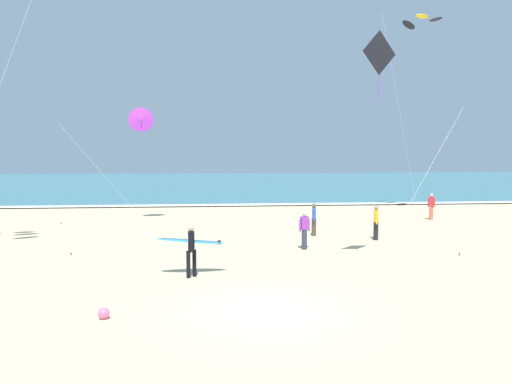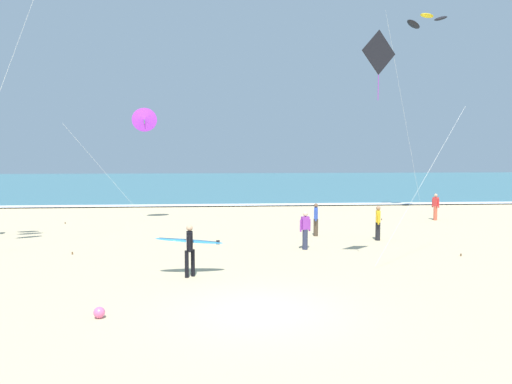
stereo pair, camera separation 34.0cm
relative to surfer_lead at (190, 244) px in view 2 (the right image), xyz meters
name	(u,v)px [view 2 (the right image)]	position (x,y,z in m)	size (l,w,h in m)	color
ground_plane	(260,311)	(1.97, -3.92, -1.05)	(160.00, 160.00, 0.00)	#D1BA8E
ocean_water	(224,183)	(1.97, 51.67, -1.01)	(160.00, 60.00, 0.08)	teal
shoreline_foam	(230,205)	(1.97, 21.97, -0.96)	(160.00, 1.44, 0.01)	white
surfer_lead	(190,244)	(0.00, 0.00, 0.00)	(2.26, 0.97, 1.71)	black
kite_arc_golden_far	(427,20)	(14.27, 15.60, 11.37)	(4.82, 4.02, 12.78)	black
kite_diamond_charcoal_high	(381,58)	(6.43, 0.50, 6.15)	(4.73, 2.25, 8.12)	black
kite_delta_violet_low	(144,120)	(-3.21, 13.45, 4.87)	(5.21, 0.94, 6.64)	purple
bystander_red_top	(436,207)	(13.92, 12.76, -0.23)	(0.32, 0.44, 1.59)	#D8593F
bystander_yellow_top	(378,223)	(8.27, 6.14, -0.23)	(0.24, 0.49, 1.59)	black
bystander_blue_top	(316,219)	(5.67, 7.57, -0.23)	(0.25, 0.49, 1.59)	#4C3D2D
bystander_purple_top	(305,230)	(4.56, 4.20, -0.23)	(0.47, 0.28, 1.59)	#2D334C
beach_ball	(99,313)	(-1.99, -4.18, -0.91)	(0.28, 0.28, 0.28)	pink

